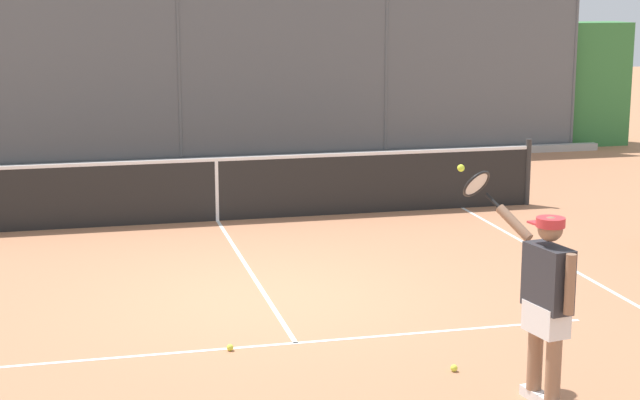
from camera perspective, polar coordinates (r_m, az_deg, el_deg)
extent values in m
plane|color=#B27551|center=(11.70, -2.97, -5.45)|extent=(60.00, 60.00, 0.00)
cube|color=white|center=(10.25, -1.35, -7.94)|extent=(6.13, 0.05, 0.01)
cube|color=white|center=(12.09, 16.71, -5.35)|extent=(0.05, 10.15, 0.01)
cube|color=white|center=(12.86, -3.99, -3.85)|extent=(0.05, 5.58, 0.01)
cylinder|color=#565B60|center=(22.74, 13.94, 6.86)|extent=(0.07, 0.07, 3.30)
cylinder|color=#565B60|center=(21.13, 3.68, 6.83)|extent=(0.07, 0.07, 3.30)
cylinder|color=#565B60|center=(20.29, -7.82, 6.54)|extent=(0.07, 0.07, 3.30)
cube|color=#565B60|center=(20.29, -7.82, 6.54)|extent=(16.83, 0.02, 3.30)
cube|color=#387A3D|center=(20.97, -7.98, 5.88)|extent=(19.83, 0.90, 2.70)
cube|color=#ADADA8|center=(20.32, -7.65, 2.07)|extent=(17.83, 0.18, 0.15)
cylinder|color=#2D2D2D|center=(16.85, 11.46, 1.54)|extent=(0.09, 0.09, 1.07)
cube|color=black|center=(15.45, -5.75, 0.49)|extent=(9.99, 0.02, 0.91)
cube|color=white|center=(15.36, -5.79, 2.25)|extent=(9.99, 0.04, 0.05)
cube|color=white|center=(15.45, -5.75, 0.49)|extent=(0.05, 0.04, 0.91)
cylinder|color=#8C664C|center=(8.78, 12.86, -8.49)|extent=(0.13, 0.13, 0.75)
cube|color=silver|center=(9.11, 11.77, -10.49)|extent=(0.16, 0.28, 0.09)
cylinder|color=#8C664C|center=(8.97, 11.88, -8.01)|extent=(0.13, 0.13, 0.75)
cube|color=white|center=(8.78, 12.45, -6.45)|extent=(0.29, 0.43, 0.26)
cube|color=#2D2D33|center=(8.67, 12.55, -4.24)|extent=(0.29, 0.49, 0.54)
cylinder|color=#8C664C|center=(8.45, 13.71, -4.57)|extent=(0.08, 0.08, 0.50)
cylinder|color=#8C664C|center=(8.89, 10.74, -1.27)|extent=(0.25, 0.36, 0.28)
sphere|color=#8C664C|center=(8.57, 12.68, -1.58)|extent=(0.21, 0.21, 0.21)
cylinder|color=red|center=(8.56, 12.69, -1.21)|extent=(0.28, 0.28, 0.08)
cube|color=red|center=(8.65, 12.24, -1.26)|extent=(0.21, 0.22, 0.02)
cylinder|color=black|center=(9.00, 9.58, -0.05)|extent=(0.11, 0.16, 0.13)
torus|color=black|center=(9.09, 8.68, 0.89)|extent=(0.35, 0.30, 0.26)
cylinder|color=silver|center=(9.09, 8.68, 0.89)|extent=(0.29, 0.24, 0.21)
sphere|color=#CCDB33|center=(9.18, 7.84, 1.77)|extent=(0.07, 0.07, 0.07)
sphere|color=#D6E042|center=(9.60, 7.46, -9.24)|extent=(0.07, 0.07, 0.07)
sphere|color=#D6E042|center=(10.07, -5.02, -8.16)|extent=(0.07, 0.07, 0.07)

